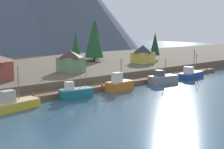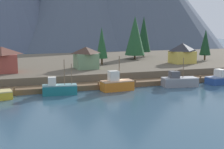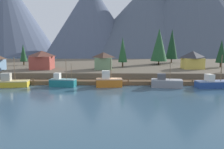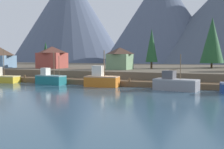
% 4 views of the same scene
% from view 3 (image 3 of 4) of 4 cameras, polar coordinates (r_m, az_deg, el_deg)
% --- Properties ---
extents(ground_plane, '(400.00, 400.00, 1.00)m').
position_cam_3_polar(ground_plane, '(78.19, 0.33, -0.35)').
color(ground_plane, '#335166').
extents(dock, '(80.00, 4.00, 1.60)m').
position_cam_3_polar(dock, '(60.25, 0.12, -1.85)').
color(dock, brown).
rests_on(dock, ground_plane).
extents(shoreline_bank, '(400.00, 56.00, 2.50)m').
position_cam_3_polar(shoreline_bank, '(89.89, 0.42, 1.84)').
color(shoreline_bank, brown).
rests_on(shoreline_bank, ground_plane).
extents(mountain_west_peak, '(91.51, 91.51, 73.46)m').
position_cam_3_polar(mountain_west_peak, '(236.27, -24.82, 13.48)').
color(mountain_west_peak, '#4C566B').
rests_on(mountain_west_peak, ground_plane).
extents(mountain_central_peak, '(74.69, 74.69, 57.54)m').
position_cam_3_polar(mountain_central_peak, '(190.71, -5.18, 13.27)').
color(mountain_central_peak, '#4C566B').
rests_on(mountain_central_peak, ground_plane).
extents(mountain_east_peak, '(113.14, 113.14, 59.05)m').
position_cam_3_polar(mountain_east_peak, '(196.27, 9.08, 13.27)').
color(mountain_east_peak, '#475160').
rests_on(mountain_east_peak, ground_plane).
extents(mountain_far_ridge, '(112.02, 112.02, 71.57)m').
position_cam_3_polar(mountain_far_ridge, '(196.52, 19.15, 14.77)').
color(mountain_far_ridge, '#475160').
rests_on(mountain_far_ridge, ground_plane).
extents(fishing_boat_yellow, '(7.76, 3.89, 7.17)m').
position_cam_3_polar(fishing_boat_yellow, '(61.58, -23.38, -1.80)').
color(fishing_boat_yellow, gold).
rests_on(fishing_boat_yellow, ground_plane).
extents(fishing_boat_teal, '(6.50, 3.19, 6.49)m').
position_cam_3_polar(fishing_boat_teal, '(58.00, -12.07, -1.81)').
color(fishing_boat_teal, '#196B70').
rests_on(fishing_boat_teal, ground_plane).
extents(fishing_boat_orange, '(6.39, 3.20, 6.79)m').
position_cam_3_polar(fishing_boat_orange, '(56.45, -0.82, -1.71)').
color(fishing_boat_orange, '#CC6B1E').
rests_on(fishing_boat_orange, ground_plane).
extents(fishing_boat_grey, '(7.63, 4.18, 6.06)m').
position_cam_3_polar(fishing_boat_grey, '(57.24, 13.12, -1.94)').
color(fishing_boat_grey, gray).
rests_on(fishing_boat_grey, ground_plane).
extents(fishing_boat_blue, '(9.33, 4.27, 7.79)m').
position_cam_3_polar(fishing_boat_blue, '(60.64, 23.81, -1.97)').
color(fishing_boat_blue, navy).
rests_on(fishing_boat_blue, ground_plane).
extents(house_green, '(5.33, 5.62, 5.24)m').
position_cam_3_polar(house_green, '(71.38, -2.10, 3.44)').
color(house_green, '#6B8E66').
rests_on(house_green, shoreline_bank).
extents(house_yellow, '(6.47, 5.09, 5.54)m').
position_cam_3_polar(house_yellow, '(76.98, 19.17, 3.45)').
color(house_yellow, gold).
rests_on(house_yellow, shoreline_bank).
extents(house_red, '(6.57, 6.23, 5.65)m').
position_cam_3_polar(house_red, '(74.81, -16.77, 3.48)').
color(house_red, '#9E4238').
rests_on(house_red, shoreline_bank).
extents(conifer_near_left, '(3.36, 3.36, 9.21)m').
position_cam_3_polar(conifer_near_left, '(84.97, 25.23, 5.22)').
color(conifer_near_left, '#4C3823').
rests_on(conifer_near_left, shoreline_bank).
extents(conifer_near_right, '(2.55, 2.55, 7.60)m').
position_cam_3_polar(conifer_near_right, '(90.36, -20.91, 4.99)').
color(conifer_near_right, '#4C3823').
rests_on(conifer_near_right, shoreline_bank).
extents(conifer_mid_left, '(4.80, 4.80, 13.48)m').
position_cam_3_polar(conifer_mid_left, '(97.06, 14.48, 7.23)').
color(conifer_mid_left, '#4C3823').
rests_on(conifer_mid_left, shoreline_bank).
extents(conifer_mid_right, '(6.11, 6.11, 13.28)m').
position_cam_3_polar(conifer_mid_right, '(88.50, 11.47, 7.14)').
color(conifer_mid_right, '#4C3823').
rests_on(conifer_mid_right, shoreline_bank).
extents(conifer_back_left, '(3.04, 3.04, 9.95)m').
position_cam_3_polar(conifer_back_left, '(77.56, 2.64, 6.10)').
color(conifer_back_left, '#4C3823').
rests_on(conifer_back_left, shoreline_bank).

